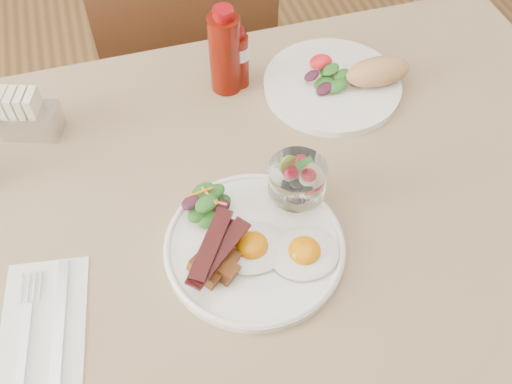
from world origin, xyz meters
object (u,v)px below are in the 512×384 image
(table, at_px, (257,234))
(main_plate, at_px, (255,247))
(chair_far, at_px, (186,60))
(ketchup_bottle, at_px, (225,52))
(hot_sauce_bottle, at_px, (240,58))
(second_plate, at_px, (343,81))
(sugar_caddy, at_px, (28,116))
(fruit_cup, at_px, (297,179))

(table, relative_size, main_plate, 4.75)
(chair_far, height_order, ketchup_bottle, chair_far)
(ketchup_bottle, bearing_deg, hot_sauce_bottle, -1.49)
(chair_far, height_order, second_plate, chair_far)
(hot_sauce_bottle, relative_size, sugar_caddy, 1.15)
(fruit_cup, relative_size, ketchup_bottle, 0.53)
(table, xyz_separation_m, fruit_cup, (0.06, -0.02, 0.16))
(main_plate, height_order, hot_sauce_bottle, hot_sauce_bottle)
(ketchup_bottle, distance_m, hot_sauce_bottle, 0.03)
(hot_sauce_bottle, bearing_deg, chair_far, 97.96)
(fruit_cup, xyz_separation_m, ketchup_bottle, (-0.04, 0.31, 0.02))
(main_plate, distance_m, second_plate, 0.41)
(second_plate, bearing_deg, sugar_caddy, 175.20)
(fruit_cup, xyz_separation_m, sugar_caddy, (-0.40, 0.29, -0.03))
(main_plate, xyz_separation_m, ketchup_bottle, (0.05, 0.37, 0.07))
(fruit_cup, relative_size, sugar_caddy, 0.81)
(main_plate, height_order, ketchup_bottle, ketchup_bottle)
(hot_sauce_bottle, bearing_deg, sugar_caddy, -177.47)
(main_plate, xyz_separation_m, fruit_cup, (0.09, 0.06, 0.06))
(hot_sauce_bottle, bearing_deg, fruit_cup, -88.45)
(hot_sauce_bottle, xyz_separation_m, sugar_caddy, (-0.40, -0.02, -0.02))
(ketchup_bottle, xyz_separation_m, sugar_caddy, (-0.37, -0.02, -0.04))
(table, distance_m, hot_sauce_bottle, 0.33)
(table, bearing_deg, hot_sauce_bottle, 79.76)
(fruit_cup, bearing_deg, hot_sauce_bottle, 91.55)
(main_plate, relative_size, hot_sauce_bottle, 2.12)
(second_plate, relative_size, hot_sauce_bottle, 2.16)
(table, relative_size, chair_far, 1.43)
(chair_far, bearing_deg, table, -90.00)
(table, height_order, fruit_cup, fruit_cup)
(main_plate, xyz_separation_m, hot_sauce_bottle, (0.08, 0.37, 0.06))
(chair_far, distance_m, sugar_caddy, 0.59)
(table, height_order, ketchup_bottle, ketchup_bottle)
(table, relative_size, second_plate, 4.68)
(table, bearing_deg, main_plate, -108.48)
(chair_far, xyz_separation_m, second_plate, (0.24, -0.44, 0.25))
(chair_far, xyz_separation_m, hot_sauce_bottle, (0.05, -0.37, 0.29))
(main_plate, distance_m, hot_sauce_bottle, 0.39)
(table, height_order, chair_far, chair_far)
(chair_far, height_order, hot_sauce_bottle, chair_far)
(main_plate, relative_size, sugar_caddy, 2.45)
(ketchup_bottle, relative_size, hot_sauce_bottle, 1.34)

